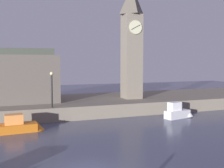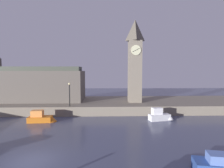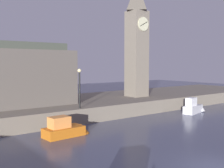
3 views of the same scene
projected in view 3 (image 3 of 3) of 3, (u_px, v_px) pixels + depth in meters
The scene contains 5 objects.
far_embankment at pixel (54, 109), 30.99m from camera, with size 70.00×12.00×1.50m, color slate.
clock_tower at pixel (137, 37), 35.86m from camera, with size 2.48×2.52×14.66m.
streetlamp at pixel (79, 84), 26.52m from camera, with size 0.36×0.36×3.77m.
boat_ferry_white at pixel (194, 107), 32.61m from camera, with size 3.74×1.79×1.82m.
boat_patrol_orange at pixel (67, 129), 22.23m from camera, with size 3.94×1.73×1.63m.
Camera 3 is at (-13.61, -8.26, 5.76)m, focal length 44.86 mm.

